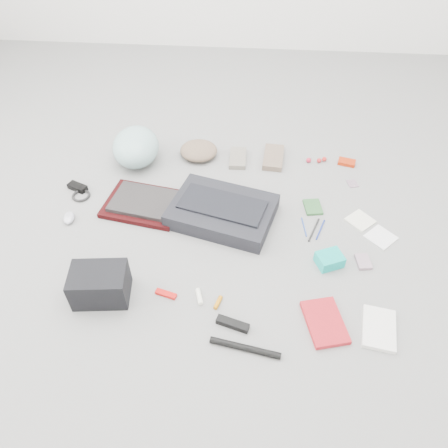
# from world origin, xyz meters

# --- Properties ---
(ground_plane) EXTENTS (4.00, 4.00, 0.00)m
(ground_plane) POSITION_xyz_m (0.00, 0.00, 0.00)
(ground_plane) COLOR slate
(messenger_bag) EXTENTS (0.55, 0.45, 0.08)m
(messenger_bag) POSITION_xyz_m (-0.02, 0.09, 0.04)
(messenger_bag) COLOR black
(messenger_bag) RESTS_ON ground_plane
(bag_flap) EXTENTS (0.43, 0.28, 0.01)m
(bag_flap) POSITION_xyz_m (-0.02, 0.09, 0.08)
(bag_flap) COLOR black
(bag_flap) RESTS_ON messenger_bag
(laptop_sleeve) EXTENTS (0.41, 0.33, 0.03)m
(laptop_sleeve) POSITION_xyz_m (-0.41, 0.14, 0.01)
(laptop_sleeve) COLOR black
(laptop_sleeve) RESTS_ON ground_plane
(laptop) EXTENTS (0.33, 0.26, 0.02)m
(laptop) POSITION_xyz_m (-0.41, 0.14, 0.04)
(laptop) COLOR black
(laptop) RESTS_ON laptop_sleeve
(bike_helmet) EXTENTS (0.28, 0.33, 0.19)m
(bike_helmet) POSITION_xyz_m (-0.51, 0.50, 0.09)
(bike_helmet) COLOR #9CCBCA
(bike_helmet) RESTS_ON ground_plane
(beanie) EXTENTS (0.22, 0.21, 0.07)m
(beanie) POSITION_xyz_m (-0.19, 0.57, 0.04)
(beanie) COLOR #78614D
(beanie) RESTS_ON ground_plane
(mitten_left) EXTENTS (0.09, 0.18, 0.03)m
(mitten_left) POSITION_xyz_m (0.03, 0.55, 0.01)
(mitten_left) COLOR gray
(mitten_left) RESTS_ON ground_plane
(mitten_right) EXTENTS (0.12, 0.22, 0.03)m
(mitten_right) POSITION_xyz_m (0.23, 0.57, 0.02)
(mitten_right) COLOR #7A6453
(mitten_right) RESTS_ON ground_plane
(power_brick) EXTENTS (0.11, 0.08, 0.03)m
(power_brick) POSITION_xyz_m (-0.77, 0.24, 0.01)
(power_brick) COLOR black
(power_brick) RESTS_ON ground_plane
(cable_coil) EXTENTS (0.12, 0.12, 0.01)m
(cable_coil) POSITION_xyz_m (-0.74, 0.19, 0.01)
(cable_coil) COLOR black
(cable_coil) RESTS_ON ground_plane
(mouse) EXTENTS (0.07, 0.09, 0.03)m
(mouse) POSITION_xyz_m (-0.74, 0.02, 0.02)
(mouse) COLOR #B2B2C0
(mouse) RESTS_ON ground_plane
(camera_bag) EXTENTS (0.24, 0.18, 0.14)m
(camera_bag) POSITION_xyz_m (-0.46, -0.40, 0.07)
(camera_bag) COLOR black
(camera_bag) RESTS_ON ground_plane
(multitool) EXTENTS (0.09, 0.05, 0.01)m
(multitool) POSITION_xyz_m (-0.21, -0.37, 0.01)
(multitool) COLOR red
(multitool) RESTS_ON ground_plane
(toiletry_tube_white) EXTENTS (0.04, 0.08, 0.02)m
(toiletry_tube_white) POSITION_xyz_m (-0.07, -0.38, 0.01)
(toiletry_tube_white) COLOR white
(toiletry_tube_white) RESTS_ON ground_plane
(toiletry_tube_orange) EXTENTS (0.03, 0.06, 0.02)m
(toiletry_tube_orange) POSITION_xyz_m (0.01, -0.40, 0.01)
(toiletry_tube_orange) COLOR #BF700A
(toiletry_tube_orange) RESTS_ON ground_plane
(u_lock) EXTENTS (0.13, 0.07, 0.03)m
(u_lock) POSITION_xyz_m (0.07, -0.50, 0.01)
(u_lock) COLOR black
(u_lock) RESTS_ON ground_plane
(bike_pump) EXTENTS (0.27, 0.07, 0.02)m
(bike_pump) POSITION_xyz_m (0.12, -0.59, 0.01)
(bike_pump) COLOR black
(bike_pump) RESTS_ON ground_plane
(book_red) EXTENTS (0.18, 0.23, 0.02)m
(book_red) POSITION_xyz_m (0.42, -0.46, 0.01)
(book_red) COLOR red
(book_red) RESTS_ON ground_plane
(book_white) EXTENTS (0.15, 0.20, 0.02)m
(book_white) POSITION_xyz_m (0.63, -0.47, 0.01)
(book_white) COLOR silver
(book_white) RESTS_ON ground_plane
(notepad) EXTENTS (0.10, 0.12, 0.01)m
(notepad) POSITION_xyz_m (0.42, 0.19, 0.01)
(notepad) COLOR #2C5B2E
(notepad) RESTS_ON ground_plane
(pen_blue) EXTENTS (0.02, 0.12, 0.01)m
(pen_blue) POSITION_xyz_m (0.37, 0.06, 0.00)
(pen_blue) COLOR #29479D
(pen_blue) RESTS_ON ground_plane
(pen_black) EXTENTS (0.07, 0.15, 0.01)m
(pen_black) POSITION_xyz_m (0.42, 0.04, 0.00)
(pen_black) COLOR black
(pen_black) RESTS_ON ground_plane
(pen_navy) EXTENTS (0.05, 0.13, 0.01)m
(pen_navy) POSITION_xyz_m (0.45, 0.04, 0.00)
(pen_navy) COLOR navy
(pen_navy) RESTS_ON ground_plane
(accordion_wallet) EXTENTS (0.13, 0.12, 0.05)m
(accordion_wallet) POSITION_xyz_m (0.47, -0.16, 0.03)
(accordion_wallet) COLOR #0BBCAD
(accordion_wallet) RESTS_ON ground_plane
(card_deck) EXTENTS (0.07, 0.09, 0.02)m
(card_deck) POSITION_xyz_m (0.62, -0.14, 0.01)
(card_deck) COLOR #A58595
(card_deck) RESTS_ON ground_plane
(napkin_top) EXTENTS (0.15, 0.15, 0.01)m
(napkin_top) POSITION_xyz_m (0.64, 0.12, 0.00)
(napkin_top) COLOR silver
(napkin_top) RESTS_ON ground_plane
(napkin_bottom) EXTENTS (0.16, 0.16, 0.01)m
(napkin_bottom) POSITION_xyz_m (0.72, 0.02, 0.00)
(napkin_bottom) COLOR white
(napkin_bottom) RESTS_ON ground_plane
(lollipop_a) EXTENTS (0.03, 0.03, 0.03)m
(lollipop_a) POSITION_xyz_m (0.42, 0.56, 0.01)
(lollipop_a) COLOR #B71D35
(lollipop_a) RESTS_ON ground_plane
(lollipop_b) EXTENTS (0.03, 0.03, 0.02)m
(lollipop_b) POSITION_xyz_m (0.48, 0.57, 0.01)
(lollipop_b) COLOR red
(lollipop_b) RESTS_ON ground_plane
(lollipop_c) EXTENTS (0.03, 0.03, 0.03)m
(lollipop_c) POSITION_xyz_m (0.51, 0.58, 0.01)
(lollipop_c) COLOR red
(lollipop_c) RESTS_ON ground_plane
(altoids_tin) EXTENTS (0.10, 0.08, 0.02)m
(altoids_tin) POSITION_xyz_m (0.63, 0.57, 0.01)
(altoids_tin) COLOR #B1290A
(altoids_tin) RESTS_ON ground_plane
(stamp_sheet) EXTENTS (0.06, 0.07, 0.00)m
(stamp_sheet) POSITION_xyz_m (0.64, 0.39, 0.00)
(stamp_sheet) COLOR gray
(stamp_sheet) RESTS_ON ground_plane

